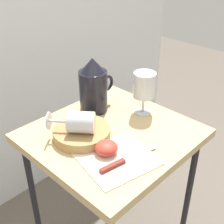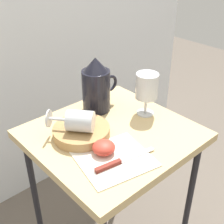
% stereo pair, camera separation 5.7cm
% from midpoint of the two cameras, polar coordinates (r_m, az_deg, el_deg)
% --- Properties ---
extents(curtain_drape, '(2.40, 0.03, 1.81)m').
position_cam_midpoint_polar(curtain_drape, '(1.47, -17.24, 14.02)').
color(curtain_drape, white).
rests_on(curtain_drape, ground_plane).
extents(table, '(0.53, 0.50, 0.71)m').
position_cam_midpoint_polar(table, '(1.08, 1.53, -7.00)').
color(table, tan).
rests_on(table, ground_plane).
extents(linen_napkin, '(0.25, 0.23, 0.00)m').
position_cam_midpoint_polar(linen_napkin, '(0.92, 2.24, -8.93)').
color(linen_napkin, silver).
rests_on(linen_napkin, table).
extents(basket_tray, '(0.19, 0.19, 0.03)m').
position_cam_midpoint_polar(basket_tray, '(1.01, -4.22, -3.81)').
color(basket_tray, '#AD8451').
rests_on(basket_tray, table).
extents(pitcher, '(0.16, 0.11, 0.21)m').
position_cam_midpoint_polar(pitcher, '(1.13, -1.53, 4.33)').
color(pitcher, black).
rests_on(pitcher, table).
extents(wine_glass_upright, '(0.08, 0.08, 0.16)m').
position_cam_midpoint_polar(wine_glass_upright, '(1.10, 8.12, 4.51)').
color(wine_glass_upright, silver).
rests_on(wine_glass_upright, table).
extents(wine_glass_tipped_near, '(0.15, 0.16, 0.07)m').
position_cam_midpoint_polar(wine_glass_tipped_near, '(0.97, -4.65, -1.73)').
color(wine_glass_tipped_near, silver).
rests_on(wine_glass_tipped_near, basket_tray).
extents(apple_half_left, '(0.07, 0.07, 0.04)m').
position_cam_midpoint_polar(apple_half_left, '(0.93, 0.19, -6.79)').
color(apple_half_left, '#CC3D2D').
rests_on(apple_half_left, linen_napkin).
extents(knife, '(0.21, 0.05, 0.01)m').
position_cam_midpoint_polar(knife, '(0.90, 2.82, -9.61)').
color(knife, silver).
rests_on(knife, linen_napkin).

